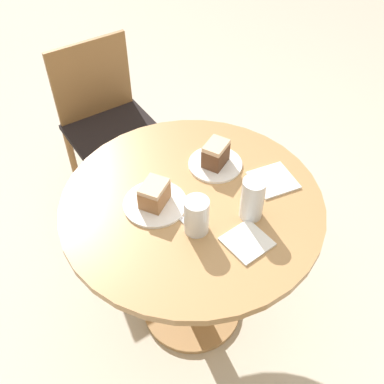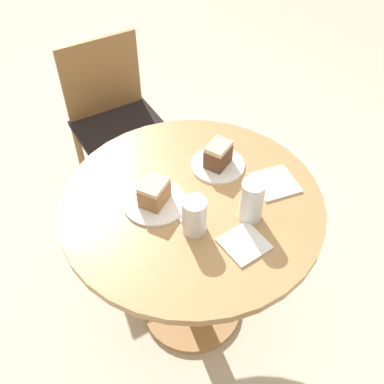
{
  "view_description": "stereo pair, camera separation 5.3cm",
  "coord_description": "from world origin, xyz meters",
  "px_view_note": "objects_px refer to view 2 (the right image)",
  "views": [
    {
      "loc": [
        -0.5,
        -0.94,
        1.88
      ],
      "look_at": [
        0.0,
        0.0,
        0.78
      ],
      "focal_mm": 42.0,
      "sensor_mm": 36.0,
      "label": 1
    },
    {
      "loc": [
        -0.45,
        -0.97,
        1.88
      ],
      "look_at": [
        0.0,
        0.0,
        0.78
      ],
      "focal_mm": 42.0,
      "sensor_mm": 36.0,
      "label": 2
    }
  ],
  "objects_px": {
    "plate_near": "(155,202)",
    "glass_lemonade": "(251,202)",
    "cake_slice_far": "(218,155)",
    "chair": "(117,123)",
    "plate_far": "(218,165)",
    "cake_slice_near": "(154,192)",
    "glass_water": "(194,217)"
  },
  "relations": [
    {
      "from": "cake_slice_far",
      "to": "glass_lemonade",
      "type": "relative_size",
      "value": 0.76
    },
    {
      "from": "plate_near",
      "to": "glass_lemonade",
      "type": "distance_m",
      "value": 0.33
    },
    {
      "from": "plate_near",
      "to": "glass_water",
      "type": "bearing_deg",
      "value": -65.51
    },
    {
      "from": "chair",
      "to": "plate_far",
      "type": "relative_size",
      "value": 4.3
    },
    {
      "from": "plate_near",
      "to": "cake_slice_near",
      "type": "xyz_separation_m",
      "value": [
        -0.0,
        0.0,
        0.05
      ]
    },
    {
      "from": "plate_far",
      "to": "cake_slice_near",
      "type": "height_order",
      "value": "cake_slice_near"
    },
    {
      "from": "plate_near",
      "to": "cake_slice_near",
      "type": "relative_size",
      "value": 1.75
    },
    {
      "from": "plate_far",
      "to": "glass_water",
      "type": "distance_m",
      "value": 0.32
    },
    {
      "from": "chair",
      "to": "plate_near",
      "type": "distance_m",
      "value": 0.88
    },
    {
      "from": "cake_slice_near",
      "to": "cake_slice_far",
      "type": "xyz_separation_m",
      "value": [
        0.28,
        0.08,
        0.0
      ]
    },
    {
      "from": "chair",
      "to": "cake_slice_near",
      "type": "bearing_deg",
      "value": -102.87
    },
    {
      "from": "cake_slice_far",
      "to": "cake_slice_near",
      "type": "bearing_deg",
      "value": -164.64
    },
    {
      "from": "glass_lemonade",
      "to": "glass_water",
      "type": "height_order",
      "value": "glass_lemonade"
    },
    {
      "from": "chair",
      "to": "glass_water",
      "type": "distance_m",
      "value": 1.05
    },
    {
      "from": "cake_slice_far",
      "to": "glass_water",
      "type": "xyz_separation_m",
      "value": [
        -0.21,
        -0.24,
        0.0
      ]
    },
    {
      "from": "chair",
      "to": "glass_water",
      "type": "relative_size",
      "value": 6.56
    },
    {
      "from": "chair",
      "to": "plate_near",
      "type": "relative_size",
      "value": 3.95
    },
    {
      "from": "cake_slice_near",
      "to": "glass_lemonade",
      "type": "distance_m",
      "value": 0.33
    },
    {
      "from": "plate_far",
      "to": "glass_lemonade",
      "type": "distance_m",
      "value": 0.28
    },
    {
      "from": "cake_slice_near",
      "to": "glass_lemonade",
      "type": "xyz_separation_m",
      "value": [
        0.26,
        -0.19,
        0.02
      ]
    },
    {
      "from": "cake_slice_near",
      "to": "glass_lemonade",
      "type": "bearing_deg",
      "value": -35.91
    },
    {
      "from": "cake_slice_near",
      "to": "glass_water",
      "type": "height_order",
      "value": "glass_water"
    },
    {
      "from": "chair",
      "to": "glass_water",
      "type": "height_order",
      "value": "same"
    },
    {
      "from": "glass_lemonade",
      "to": "cake_slice_far",
      "type": "bearing_deg",
      "value": 86.2
    },
    {
      "from": "plate_far",
      "to": "glass_water",
      "type": "bearing_deg",
      "value": -130.95
    },
    {
      "from": "chair",
      "to": "cake_slice_far",
      "type": "xyz_separation_m",
      "value": [
        0.18,
        -0.76,
        0.32
      ]
    },
    {
      "from": "plate_far",
      "to": "cake_slice_far",
      "type": "height_order",
      "value": "cake_slice_far"
    },
    {
      "from": "chair",
      "to": "glass_lemonade",
      "type": "bearing_deg",
      "value": -86.84
    },
    {
      "from": "cake_slice_near",
      "to": "cake_slice_far",
      "type": "relative_size",
      "value": 1.06
    },
    {
      "from": "plate_near",
      "to": "glass_lemonade",
      "type": "height_order",
      "value": "glass_lemonade"
    },
    {
      "from": "plate_far",
      "to": "glass_water",
      "type": "height_order",
      "value": "glass_water"
    },
    {
      "from": "chair",
      "to": "cake_slice_far",
      "type": "height_order",
      "value": "chair"
    }
  ]
}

